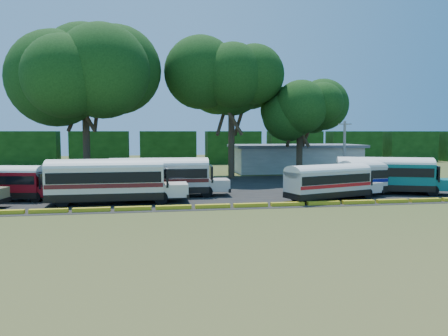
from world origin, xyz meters
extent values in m
plane|color=#334F1A|center=(0.00, 0.00, 0.00)|extent=(160.00, 160.00, 0.00)
cube|color=black|center=(1.00, 12.00, 0.01)|extent=(64.00, 24.00, 0.02)
cube|color=yellow|center=(-13.50, 1.00, 0.15)|extent=(2.70, 0.45, 0.30)
cube|color=yellow|center=(-10.50, 1.00, 0.15)|extent=(2.70, 0.45, 0.30)
cube|color=yellow|center=(-7.50, 1.00, 0.15)|extent=(2.70, 0.45, 0.30)
cube|color=yellow|center=(-4.50, 1.00, 0.15)|extent=(2.70, 0.45, 0.30)
cube|color=yellow|center=(-1.50, 1.00, 0.15)|extent=(2.70, 0.45, 0.30)
cube|color=yellow|center=(1.50, 1.00, 0.15)|extent=(2.70, 0.45, 0.30)
cube|color=yellow|center=(4.50, 1.00, 0.15)|extent=(2.70, 0.45, 0.30)
cube|color=yellow|center=(7.50, 1.00, 0.15)|extent=(2.70, 0.45, 0.30)
cube|color=yellow|center=(10.50, 1.00, 0.15)|extent=(2.70, 0.45, 0.30)
cube|color=yellow|center=(13.50, 1.00, 0.15)|extent=(2.70, 0.45, 0.30)
cube|color=yellow|center=(16.50, 1.00, 0.15)|extent=(2.70, 0.45, 0.30)
cube|color=yellow|center=(19.50, 1.00, 0.15)|extent=(2.70, 0.45, 0.30)
cube|color=silver|center=(18.00, 30.00, 1.80)|extent=(18.00, 8.00, 3.60)
cube|color=#5C5D64|center=(18.00, 30.00, 3.80)|extent=(19.00, 9.00, 0.40)
cube|color=black|center=(-24.00, 48.00, 3.00)|extent=(10.00, 4.00, 6.00)
cube|color=black|center=(-12.00, 48.00, 3.00)|extent=(10.00, 4.00, 6.00)
cube|color=black|center=(0.00, 48.00, 3.00)|extent=(10.00, 4.00, 6.00)
cube|color=black|center=(12.00, 48.00, 3.00)|extent=(10.00, 4.00, 6.00)
cube|color=black|center=(24.00, 48.00, 3.00)|extent=(10.00, 4.00, 6.00)
cube|color=black|center=(36.00, 48.00, 3.00)|extent=(10.00, 4.00, 6.00)
cube|color=black|center=(48.00, 48.00, 3.00)|extent=(10.00, 4.00, 6.00)
cube|color=black|center=(-14.41, 3.21, 0.61)|extent=(0.80, 2.71, 0.33)
cylinder|color=black|center=(-12.65, 6.07, 0.46)|extent=(0.95, 0.41, 0.91)
cylinder|color=black|center=(-12.31, 8.00, 0.46)|extent=(0.95, 0.41, 0.91)
cube|color=maroon|center=(-11.49, 6.86, 0.87)|extent=(1.97, 2.27, 0.87)
cube|color=black|center=(-12.06, 6.96, 1.76)|extent=(0.50, 2.09, 1.25)
cube|color=black|center=(-10.73, 6.72, 0.50)|extent=(0.55, 2.23, 0.27)
cylinder|color=black|center=(-2.39, 3.25, 0.56)|extent=(1.12, 0.32, 1.11)
cylinder|color=black|center=(-2.41, 5.63, 0.56)|extent=(1.12, 0.32, 1.11)
cylinder|color=black|center=(-9.96, 3.18, 0.56)|extent=(1.12, 0.32, 1.11)
cylinder|color=black|center=(-9.99, 5.57, 0.56)|extent=(1.12, 0.32, 1.11)
cube|color=black|center=(-6.74, 4.40, 0.72)|extent=(9.16, 2.87, 0.61)
cube|color=silver|center=(-6.74, 4.40, 2.05)|extent=(9.16, 2.87, 2.04)
cube|color=black|center=(-6.74, 4.40, 2.29)|extent=(8.80, 2.93, 0.86)
cube|color=#591718|center=(-6.74, 4.40, 1.64)|extent=(9.07, 2.91, 0.33)
ellipsoid|color=white|center=(-6.74, 4.40, 3.06)|extent=(9.16, 2.87, 1.25)
cube|color=silver|center=(-1.17, 4.45, 1.06)|extent=(2.03, 2.47, 1.06)
cube|color=black|center=(-1.87, 4.45, 2.15)|extent=(0.19, 2.56, 1.53)
cube|color=black|center=(-0.22, 4.46, 0.61)|extent=(0.22, 2.73, 0.33)
cube|color=black|center=(-11.26, 4.36, 0.61)|extent=(0.22, 2.73, 0.33)
cylinder|color=black|center=(1.73, 6.44, 0.54)|extent=(1.08, 0.33, 1.07)
cylinder|color=black|center=(1.79, 8.73, 0.54)|extent=(1.08, 0.33, 1.07)
cylinder|color=black|center=(-5.55, 6.62, 0.54)|extent=(1.08, 0.33, 1.07)
cylinder|color=black|center=(-5.49, 8.91, 0.54)|extent=(1.08, 0.33, 1.07)
cube|color=black|center=(-2.41, 7.69, 0.70)|extent=(8.84, 2.89, 0.59)
cube|color=beige|center=(-2.41, 7.69, 1.96)|extent=(8.84, 2.89, 1.96)
cube|color=black|center=(-2.41, 7.69, 2.20)|extent=(8.49, 2.95, 0.82)
cube|color=#561816|center=(-2.41, 7.69, 1.57)|extent=(8.76, 2.93, 0.32)
ellipsoid|color=white|center=(-2.41, 7.69, 2.94)|extent=(8.84, 2.89, 1.20)
cube|color=beige|center=(2.94, 7.56, 1.02)|extent=(1.99, 2.40, 1.02)
cube|color=black|center=(2.26, 7.57, 2.06)|extent=(0.22, 2.47, 1.47)
cube|color=black|center=(3.85, 7.53, 0.59)|extent=(0.26, 2.63, 0.32)
cube|color=black|center=(-6.75, 7.80, 0.59)|extent=(0.26, 2.63, 0.32)
cylinder|color=black|center=(15.58, 3.43, 0.47)|extent=(0.97, 0.54, 0.94)
cylinder|color=black|center=(14.96, 5.34, 0.47)|extent=(0.97, 0.54, 0.94)
cylinder|color=black|center=(9.53, 1.45, 0.47)|extent=(0.97, 0.54, 0.94)
cylinder|color=black|center=(8.90, 3.36, 0.47)|extent=(0.97, 0.54, 0.94)
cube|color=black|center=(11.80, 3.25, 0.61)|extent=(8.03, 4.61, 0.52)
cube|color=beige|center=(11.80, 3.25, 1.72)|extent=(8.03, 4.61, 1.71)
cube|color=black|center=(11.80, 3.25, 1.92)|extent=(7.75, 4.57, 0.72)
cube|color=red|center=(11.80, 3.25, 1.38)|extent=(7.97, 4.63, 0.28)
ellipsoid|color=white|center=(11.80, 3.25, 2.58)|extent=(8.03, 4.61, 1.05)
cube|color=beige|center=(16.25, 4.71, 0.89)|extent=(2.24, 2.48, 0.89)
cube|color=black|center=(15.69, 4.52, 1.80)|extent=(0.80, 2.09, 1.29)
cube|color=black|center=(17.00, 4.95, 0.52)|extent=(0.87, 2.23, 0.28)
cube|color=black|center=(8.19, 2.07, 0.52)|extent=(0.87, 2.23, 0.28)
cylinder|color=black|center=(22.38, 5.90, 0.49)|extent=(1.01, 0.45, 0.98)
cylinder|color=black|center=(22.00, 7.96, 0.49)|extent=(1.01, 0.45, 0.98)
cylinder|color=black|center=(15.86, 4.70, 0.49)|extent=(1.01, 0.45, 0.98)
cylinder|color=black|center=(15.48, 6.75, 0.49)|extent=(1.01, 0.45, 0.98)
cube|color=black|center=(18.45, 6.24, 0.63)|extent=(8.31, 3.85, 0.54)
cube|color=beige|center=(18.45, 6.24, 1.79)|extent=(8.31, 3.85, 1.79)
cube|color=black|center=(18.45, 6.24, 2.00)|extent=(8.01, 3.85, 0.75)
cube|color=navy|center=(18.45, 6.24, 1.43)|extent=(8.24, 3.87, 0.29)
ellipsoid|color=white|center=(18.45, 6.24, 2.68)|extent=(8.31, 3.85, 1.10)
cube|color=beige|center=(23.25, 7.12, 0.93)|extent=(2.12, 2.43, 0.93)
cube|color=black|center=(22.64, 7.01, 1.88)|extent=(0.55, 2.23, 1.34)
cube|color=black|center=(24.06, 7.27, 0.54)|extent=(0.61, 2.38, 0.29)
cube|color=black|center=(14.56, 5.52, 0.54)|extent=(0.61, 2.38, 0.29)
cylinder|color=black|center=(22.12, 3.78, 0.53)|extent=(1.09, 0.65, 1.05)
cylinder|color=black|center=(22.92, 5.88, 0.53)|extent=(1.09, 0.65, 1.05)
cylinder|color=black|center=(15.44, 6.31, 0.53)|extent=(1.09, 0.65, 1.05)
cylinder|color=black|center=(16.24, 8.41, 0.53)|extent=(1.09, 0.65, 1.05)
cube|color=black|center=(18.69, 6.28, 0.68)|extent=(8.98, 5.51, 0.58)
cube|color=#0B6665|center=(18.69, 6.28, 1.93)|extent=(8.98, 5.51, 1.92)
cube|color=black|center=(18.69, 6.28, 2.16)|extent=(8.68, 5.44, 0.81)
ellipsoid|color=white|center=(18.69, 6.28, 2.89)|extent=(8.98, 5.51, 1.18)
cube|color=#0B6665|center=(23.60, 4.42, 1.00)|extent=(2.59, 2.83, 1.00)
cube|color=black|center=(22.98, 4.65, 2.02)|extent=(1.00, 2.31, 1.44)
cube|color=black|center=(14.71, 7.78, 0.58)|extent=(1.09, 2.47, 0.32)
cylinder|color=#39291C|center=(-10.37, 19.94, 4.53)|extent=(0.80, 0.80, 9.06)
cylinder|color=#39291C|center=(-9.15, 20.39, 8.41)|extent=(1.51, 3.17, 5.12)
cylinder|color=#39291C|center=(-11.37, 20.78, 8.41)|extent=(2.40, 2.74, 5.12)
cylinder|color=#39291C|center=(-10.60, 18.66, 8.41)|extent=(3.24, 0.99, 5.12)
ellipsoid|color=black|center=(-10.37, 19.94, 13.12)|extent=(13.53, 13.53, 9.92)
cylinder|color=#39291C|center=(6.90, 22.17, 4.16)|extent=(0.80, 0.80, 8.32)
cylinder|color=#39291C|center=(8.13, 22.62, 7.72)|extent=(1.43, 2.95, 4.72)
cylinder|color=#39291C|center=(5.91, 23.01, 7.72)|extent=(2.25, 2.57, 4.72)
cylinder|color=#39291C|center=(6.68, 20.89, 7.72)|extent=(3.01, 0.95, 4.72)
ellipsoid|color=black|center=(6.90, 22.17, 12.08)|extent=(11.45, 11.45, 8.39)
cylinder|color=#39291C|center=(15.65, 21.53, 3.05)|extent=(0.80, 0.80, 6.09)
cylinder|color=#39291C|center=(16.87, 21.97, 5.66)|extent=(1.20, 2.30, 3.52)
cylinder|color=#39291C|center=(14.66, 22.37, 5.66)|extent=(1.81, 2.03, 3.52)
cylinder|color=#39291C|center=(15.43, 20.25, 5.66)|extent=(2.33, 0.83, 3.52)
ellipsoid|color=black|center=(15.65, 21.53, 8.99)|extent=(8.69, 8.69, 6.37)
cylinder|color=gray|center=(18.54, 14.63, 3.55)|extent=(0.30, 0.30, 7.10)
cube|color=gray|center=(18.54, 14.63, 6.75)|extent=(1.60, 0.12, 0.12)
camera|label=1|loc=(-3.17, -31.88, 5.85)|focal=35.00mm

